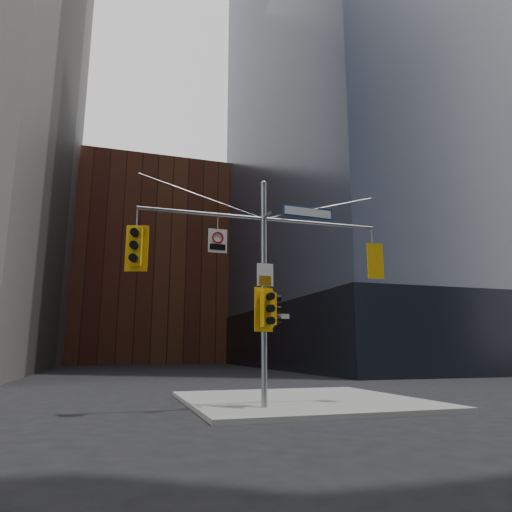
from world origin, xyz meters
TOP-DOWN VIEW (x-y plane):
  - ground at (0.00, 0.00)m, footprint 160.00×160.00m
  - sidewalk_corner at (2.00, 4.00)m, footprint 8.00×8.00m
  - tower_ne at (28.00, 32.00)m, footprint 36.00×36.00m
  - podium_ne at (28.00, 32.00)m, footprint 36.40×36.40m
  - brick_midrise at (0.00, 58.00)m, footprint 26.00×20.00m
  - signal_assembly at (0.00, 1.99)m, footprint 8.00×0.80m
  - traffic_light_west_arm at (-3.97, 2.01)m, footprint 0.66×0.62m
  - traffic_light_east_arm at (3.95, 1.99)m, footprint 0.58×0.48m
  - traffic_light_pole_side at (0.32, 1.99)m, footprint 0.42×0.36m
  - traffic_light_pole_front at (-0.00, 1.73)m, footprint 0.64×0.60m
  - street_sign_blade at (1.57, 2.00)m, footprint 1.85×0.18m
  - regulatory_sign_arm at (-1.52, 1.97)m, footprint 0.60×0.08m
  - regulatory_sign_pole at (0.00, 1.88)m, footprint 0.55×0.07m
  - street_blade_ew at (0.45, 2.00)m, footprint 0.76×0.07m
  - street_blade_ns at (0.00, 2.45)m, footprint 0.10×0.78m

SIDE VIEW (x-z plane):
  - ground at x=0.00m, z-range 0.00..0.00m
  - sidewalk_corner at x=2.00m, z-range 0.00..0.15m
  - street_blade_ew at x=0.45m, z-range 2.79..2.94m
  - street_blade_ns at x=0.00m, z-range 2.81..2.97m
  - podium_ne at x=28.00m, z-range 0.00..6.00m
  - traffic_light_pole_front at x=0.00m, z-range 2.37..3.73m
  - traffic_light_pole_side at x=0.32m, z-range 2.59..3.58m
  - regulatory_sign_pole at x=0.00m, z-range 3.76..4.48m
  - signal_assembly at x=0.00m, z-range 0.77..8.07m
  - traffic_light_east_arm at x=3.95m, z-range 4.19..5.41m
  - traffic_light_west_arm at x=-3.97m, z-range 4.10..5.50m
  - regulatory_sign_arm at x=-1.52m, z-range 4.80..5.55m
  - street_sign_blade at x=1.57m, z-range 6.17..6.53m
  - brick_midrise at x=0.00m, z-range 0.00..28.00m
  - tower_ne at x=28.00m, z-range 0.00..90.00m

